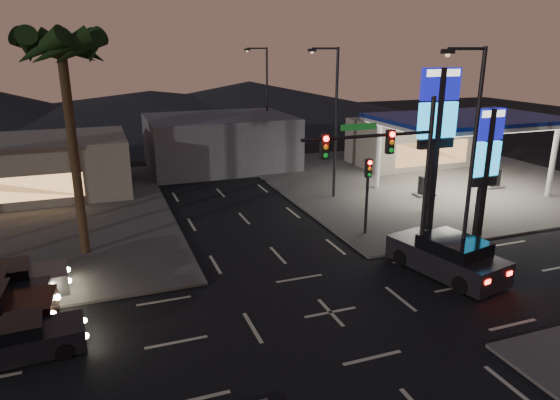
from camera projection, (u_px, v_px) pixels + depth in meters
name	position (u px, v px, depth m)	size (l,w,h in m)	color
ground	(330.00, 312.00, 19.54)	(140.00, 140.00, 0.00)	black
corner_lot_ne	(425.00, 179.00, 39.18)	(24.00, 24.00, 0.12)	#47443F
gas_station	(467.00, 122.00, 34.13)	(12.20, 8.20, 5.47)	silver
convenience_store	(412.00, 142.00, 43.76)	(10.00, 6.00, 4.00)	#726B5B
pylon_sign_tall	(437.00, 120.00, 25.42)	(2.20, 0.35, 9.00)	black
pylon_sign_short	(487.00, 154.00, 25.87)	(1.60, 0.35, 7.00)	black
traffic_signal_mast	(394.00, 164.00, 21.04)	(6.10, 0.39, 8.00)	black
pedestal_signal	(368.00, 184.00, 26.77)	(0.32, 0.39, 4.30)	black
streetlight_near	(470.00, 152.00, 21.02)	(2.14, 0.25, 10.00)	black
streetlight_mid	(333.00, 115.00, 32.68)	(2.14, 0.25, 10.00)	black
streetlight_far	(265.00, 96.00, 45.24)	(2.14, 0.25, 10.00)	black
palm_a	(62.00, 60.00, 22.31)	(4.41, 4.41, 10.86)	black
building_far_west	(5.00, 169.00, 34.03)	(16.00, 8.00, 4.00)	#726B5B
building_far_mid	(220.00, 142.00, 42.88)	(12.00, 9.00, 4.40)	#4C4C51
hill_right	(249.00, 98.00, 77.60)	(50.00, 50.00, 5.00)	black
hill_center	(151.00, 105.00, 72.76)	(60.00, 60.00, 4.00)	black
car_lane_a_front	(19.00, 340.00, 16.61)	(4.16, 1.92, 1.33)	black
car_lane_b_front	(8.00, 284.00, 20.40)	(4.66, 2.19, 1.49)	#4C4C4E
suv_station	(447.00, 257.00, 22.67)	(3.36, 5.74, 1.81)	black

